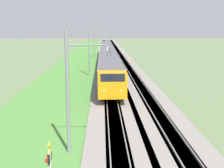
% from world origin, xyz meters
% --- Properties ---
extents(ballast_main, '(240.00, 4.40, 0.30)m').
position_xyz_m(ballast_main, '(50.00, 0.00, 0.15)').
color(ballast_main, gray).
rests_on(ballast_main, ground).
extents(ballast_adjacent, '(240.00, 4.40, 0.30)m').
position_xyz_m(ballast_adjacent, '(50.00, -3.93, 0.15)').
color(ballast_adjacent, gray).
rests_on(ballast_adjacent, ground).
extents(track_main, '(240.00, 1.57, 0.45)m').
position_xyz_m(track_main, '(50.00, 0.00, 0.16)').
color(track_main, '#4C4238').
rests_on(track_main, ground).
extents(track_adjacent, '(240.00, 1.57, 0.45)m').
position_xyz_m(track_adjacent, '(50.00, -3.93, 0.16)').
color(track_adjacent, '#4C4238').
rests_on(track_adjacent, ground).
extents(grass_verge, '(240.00, 8.90, 0.12)m').
position_xyz_m(grass_verge, '(50.00, 6.39, 0.06)').
color(grass_verge, '#4C8438').
rests_on(grass_verge, ground).
extents(passenger_train, '(63.83, 2.94, 4.88)m').
position_xyz_m(passenger_train, '(49.62, 0.00, 2.27)').
color(passenger_train, orange).
rests_on(passenger_train, ground).
extents(catenary_mast_near, '(0.22, 2.56, 7.69)m').
position_xyz_m(catenary_mast_near, '(6.91, 3.00, 3.98)').
color(catenary_mast_near, slate).
rests_on(catenary_mast_near, ground).
extents(catenary_mast_mid, '(0.22, 2.56, 7.74)m').
position_xyz_m(catenary_mast_mid, '(38.34, 3.00, 4.00)').
color(catenary_mast_mid, slate).
rests_on(catenary_mast_mid, ground).
extents(catenary_mast_far, '(0.22, 2.56, 7.70)m').
position_xyz_m(catenary_mast_far, '(69.76, 3.00, 3.99)').
color(catenary_mast_far, slate).
rests_on(catenary_mast_far, ground).
extents(catenary_mast_distant, '(0.22, 2.56, 7.28)m').
position_xyz_m(catenary_mast_distant, '(101.19, 3.00, 3.77)').
color(catenary_mast_distant, slate).
rests_on(catenary_mast_distant, ground).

